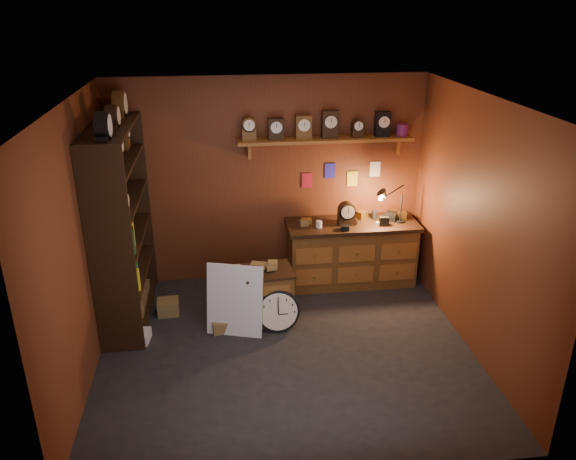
# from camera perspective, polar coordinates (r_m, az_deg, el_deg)

# --- Properties ---
(floor) EXTENTS (4.00, 4.00, 0.00)m
(floor) POSITION_cam_1_polar(r_m,az_deg,el_deg) (6.28, -0.19, -12.05)
(floor) COLOR black
(floor) RESTS_ON ground
(room_shell) EXTENTS (4.02, 3.62, 2.71)m
(room_shell) POSITION_cam_1_polar(r_m,az_deg,el_deg) (5.58, 0.11, 3.28)
(room_shell) COLOR #642E17
(room_shell) RESTS_ON ground
(shelving_unit) EXTENTS (0.47, 1.60, 2.58)m
(shelving_unit) POSITION_cam_1_polar(r_m,az_deg,el_deg) (6.63, -16.85, 1.16)
(shelving_unit) COLOR black
(shelving_unit) RESTS_ON ground
(workbench) EXTENTS (1.71, 0.66, 1.36)m
(workbench) POSITION_cam_1_polar(r_m,az_deg,el_deg) (7.48, 6.43, -1.96)
(workbench) COLOR brown
(workbench) RESTS_ON ground
(low_cabinet) EXTENTS (0.62, 0.54, 0.74)m
(low_cabinet) POSITION_cam_1_polar(r_m,az_deg,el_deg) (6.63, -2.04, -6.34)
(low_cabinet) COLOR brown
(low_cabinet) RESTS_ON ground
(big_round_clock) EXTENTS (0.50, 0.17, 0.50)m
(big_round_clock) POSITION_cam_1_polar(r_m,az_deg,el_deg) (6.48, -1.03, -8.23)
(big_round_clock) COLOR black
(big_round_clock) RESTS_ON ground
(white_panel) EXTENTS (0.66, 0.35, 0.84)m
(white_panel) POSITION_cam_1_polar(r_m,az_deg,el_deg) (6.60, -5.31, -10.25)
(white_panel) COLOR silver
(white_panel) RESTS_ON ground
(mini_fridge) EXTENTS (0.50, 0.52, 0.48)m
(mini_fridge) POSITION_cam_1_polar(r_m,az_deg,el_deg) (6.96, -3.97, -6.01)
(mini_fridge) COLOR silver
(mini_fridge) RESTS_ON ground
(floor_box_a) EXTENTS (0.26, 0.23, 0.14)m
(floor_box_a) POSITION_cam_1_polar(r_m,az_deg,el_deg) (6.60, -6.71, -9.57)
(floor_box_a) COLOR olive
(floor_box_a) RESTS_ON ground
(floor_box_b) EXTENTS (0.22, 0.26, 0.12)m
(floor_box_b) POSITION_cam_1_polar(r_m,az_deg,el_deg) (6.59, -14.73, -10.42)
(floor_box_b) COLOR white
(floor_box_b) RESTS_ON ground
(floor_box_c) EXTENTS (0.26, 0.22, 0.19)m
(floor_box_c) POSITION_cam_1_polar(r_m,az_deg,el_deg) (7.01, -12.07, -7.65)
(floor_box_c) COLOR olive
(floor_box_c) RESTS_ON ground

